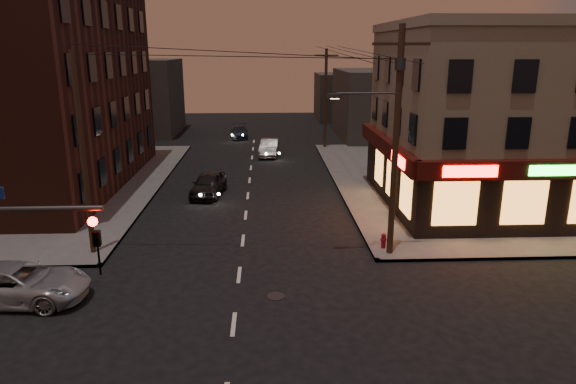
{
  "coord_description": "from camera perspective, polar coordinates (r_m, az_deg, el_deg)",
  "views": [
    {
      "loc": [
        1.17,
        -15.86,
        9.18
      ],
      "look_at": [
        2.12,
        5.41,
        3.2
      ],
      "focal_mm": 32.0,
      "sensor_mm": 36.0,
      "label": 1
    }
  ],
  "objects": [
    {
      "name": "ground",
      "position": [
        18.36,
        -6.06,
        -14.41
      ],
      "size": [
        120.0,
        120.0,
        0.0
      ],
      "primitive_type": "plane",
      "color": "black",
      "rests_on": "ground"
    },
    {
      "name": "sidewalk_ne",
      "position": [
        39.77,
        22.56,
        1.24
      ],
      "size": [
        24.0,
        28.0,
        0.15
      ],
      "primitive_type": "cube",
      "color": "#514F4C",
      "rests_on": "ground"
    },
    {
      "name": "pizza_building",
      "position": [
        33.02,
        24.24,
        7.66
      ],
      "size": [
        15.85,
        12.85,
        10.5
      ],
      "color": "gray",
      "rests_on": "sidewalk_ne"
    },
    {
      "name": "brick_apartment",
      "position": [
        38.3,
        -27.18,
        10.22
      ],
      "size": [
        12.0,
        20.0,
        13.0
      ],
      "primitive_type": "cube",
      "color": "#401C14",
      "rests_on": "sidewalk_nw"
    },
    {
      "name": "bg_building_ne_a",
      "position": [
        55.65,
        10.93,
        9.56
      ],
      "size": [
        10.0,
        12.0,
        7.0
      ],
      "primitive_type": "cube",
      "color": "#3F3D3A",
      "rests_on": "ground"
    },
    {
      "name": "bg_building_nw",
      "position": [
        59.79,
        -16.53,
        10.1
      ],
      "size": [
        9.0,
        10.0,
        8.0
      ],
      "primitive_type": "cube",
      "color": "#3F3D3A",
      "rests_on": "ground"
    },
    {
      "name": "bg_building_ne_b",
      "position": [
        68.99,
        6.58,
        10.46
      ],
      "size": [
        8.0,
        8.0,
        6.0
      ],
      "primitive_type": "cube",
      "color": "#3F3D3A",
      "rests_on": "ground"
    },
    {
      "name": "utility_pole_main",
      "position": [
        22.61,
        11.67,
        6.67
      ],
      "size": [
        4.2,
        0.44,
        10.0
      ],
      "color": "#382619",
      "rests_on": "sidewalk_ne"
    },
    {
      "name": "utility_pole_far",
      "position": [
        48.4,
        4.19,
        10.29
      ],
      "size": [
        0.26,
        0.26,
        9.0
      ],
      "primitive_type": "cylinder",
      "color": "#382619",
      "rests_on": "sidewalk_ne"
    },
    {
      "name": "utility_pole_west",
      "position": [
        24.16,
        -21.82,
        3.76
      ],
      "size": [
        0.24,
        0.24,
        9.0
      ],
      "primitive_type": "cylinder",
      "color": "#382619",
      "rests_on": "sidewalk_nw"
    },
    {
      "name": "suv_cross",
      "position": [
        21.89,
        -27.82,
        -8.98
      ],
      "size": [
        5.33,
        2.71,
        1.44
      ],
      "primitive_type": "imported",
      "rotation": [
        0.0,
        0.0,
        1.51
      ],
      "color": "#9FA2A8",
      "rests_on": "ground"
    },
    {
      "name": "sedan_near",
      "position": [
        33.41,
        -8.83,
        0.89
      ],
      "size": [
        2.33,
        4.6,
        1.5
      ],
      "primitive_type": "imported",
      "rotation": [
        0.0,
        0.0,
        -0.13
      ],
      "color": "black",
      "rests_on": "ground"
    },
    {
      "name": "sedan_mid",
      "position": [
        45.34,
        -2.07,
        4.94
      ],
      "size": [
        2.01,
        4.55,
        1.45
      ],
      "primitive_type": "imported",
      "rotation": [
        0.0,
        0.0,
        -0.11
      ],
      "color": "slate",
      "rests_on": "ground"
    },
    {
      "name": "sedan_far",
      "position": [
        54.92,
        -5.43,
        6.67
      ],
      "size": [
        1.96,
        4.41,
        1.26
      ],
      "primitive_type": "imported",
      "rotation": [
        0.0,
        0.0,
        0.05
      ],
      "color": "#182130",
      "rests_on": "ground"
    },
    {
      "name": "fire_hydrant",
      "position": [
        24.48,
        10.57,
        -5.25
      ],
      "size": [
        0.33,
        0.33,
        0.72
      ],
      "rotation": [
        0.0,
        0.0,
        -0.21
      ],
      "color": "maroon",
      "rests_on": "sidewalk_ne"
    }
  ]
}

